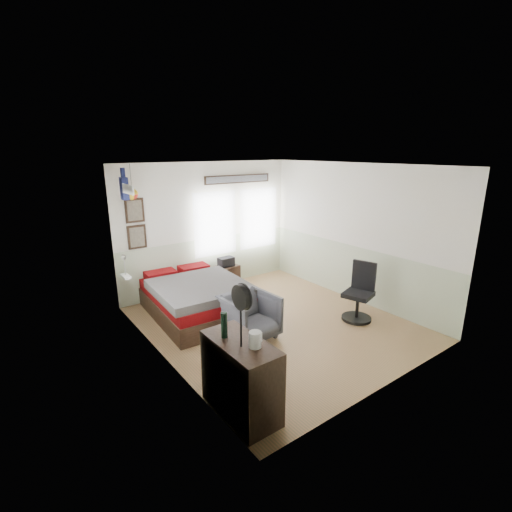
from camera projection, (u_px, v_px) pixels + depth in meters
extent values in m
cube|color=olive|center=(274.00, 323.00, 6.51)|extent=(4.00, 4.50, 0.01)
cube|color=#EDE8CC|center=(208.00, 227.00, 7.88)|extent=(4.00, 0.02, 2.70)
cube|color=#EDE8CC|center=(395.00, 288.00, 4.39)|extent=(4.00, 0.02, 2.70)
cube|color=#EDE8CC|center=(160.00, 271.00, 5.00)|extent=(0.02, 4.50, 2.70)
cube|color=#EDE8CC|center=(354.00, 233.00, 7.27)|extent=(0.02, 4.50, 2.70)
cube|color=white|center=(276.00, 165.00, 5.76)|extent=(4.00, 4.50, 0.02)
cube|color=beige|center=(210.00, 263.00, 8.09)|extent=(4.00, 0.01, 1.10)
cube|color=beige|center=(165.00, 325.00, 5.22)|extent=(0.01, 4.50, 1.10)
cube|color=beige|center=(351.00, 272.00, 7.49)|extent=(0.01, 4.50, 1.10)
cube|color=silver|center=(148.00, 255.00, 5.42)|extent=(0.03, 2.20, 1.35)
cube|color=silver|center=(215.00, 224.00, 7.92)|extent=(0.95, 0.03, 1.30)
cube|color=silver|center=(258.00, 218.00, 8.57)|extent=(0.95, 0.03, 1.30)
cube|color=black|center=(137.00, 237.00, 6.97)|extent=(0.35, 0.03, 0.45)
cube|color=black|center=(135.00, 210.00, 6.83)|extent=(0.35, 0.03, 0.45)
cube|color=#7F7259|center=(137.00, 237.00, 6.95)|extent=(0.27, 0.01, 0.37)
cube|color=#7F7259|center=(135.00, 211.00, 6.81)|extent=(0.27, 0.01, 0.37)
cube|color=black|center=(238.00, 179.00, 8.01)|extent=(1.65, 0.03, 0.18)
cube|color=gray|center=(238.00, 179.00, 7.99)|extent=(1.58, 0.01, 0.13)
cube|color=white|center=(128.00, 189.00, 5.63)|extent=(0.02, 0.48, 0.14)
sphere|color=red|center=(132.00, 194.00, 6.47)|extent=(0.20, 0.20, 0.20)
cube|color=black|center=(196.00, 306.00, 6.79)|extent=(1.58, 2.18, 0.34)
cube|color=maroon|center=(195.00, 293.00, 6.72)|extent=(1.54, 2.13, 0.19)
cube|color=#4B4541|center=(201.00, 288.00, 6.50)|extent=(1.61, 1.63, 0.15)
cube|color=maroon|center=(159.00, 276.00, 7.13)|extent=(0.60, 0.39, 0.15)
cube|color=maroon|center=(191.00, 269.00, 7.52)|extent=(0.60, 0.39, 0.15)
cube|color=black|center=(241.00, 377.00, 4.20)|extent=(0.48, 1.00, 0.90)
imported|color=#515258|center=(250.00, 316.00, 5.92)|extent=(0.82, 0.84, 0.73)
cube|color=black|center=(226.00, 277.00, 8.11)|extent=(0.58, 0.51, 0.50)
cylinder|color=black|center=(356.00, 318.00, 6.63)|extent=(0.52, 0.52, 0.05)
cylinder|color=black|center=(357.00, 307.00, 6.57)|extent=(0.06, 0.06, 0.40)
cube|color=black|center=(358.00, 295.00, 6.51)|extent=(0.58, 0.58, 0.08)
cube|color=black|center=(364.00, 275.00, 6.58)|extent=(0.18, 0.42, 0.52)
cylinder|color=silver|center=(255.00, 340.00, 3.94)|extent=(0.13, 0.13, 0.18)
cube|color=silver|center=(261.00, 337.00, 3.98)|extent=(0.02, 0.02, 0.11)
cylinder|color=black|center=(224.00, 325.00, 4.13)|extent=(0.08, 0.08, 0.30)
cylinder|color=black|center=(241.00, 323.00, 3.90)|extent=(0.02, 0.02, 0.55)
cylinder|color=black|center=(241.00, 297.00, 3.82)|extent=(0.06, 0.27, 0.27)
cylinder|color=black|center=(244.00, 297.00, 3.84)|extent=(0.02, 0.29, 0.29)
cube|color=black|center=(226.00, 262.00, 8.01)|extent=(0.33, 0.22, 0.19)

